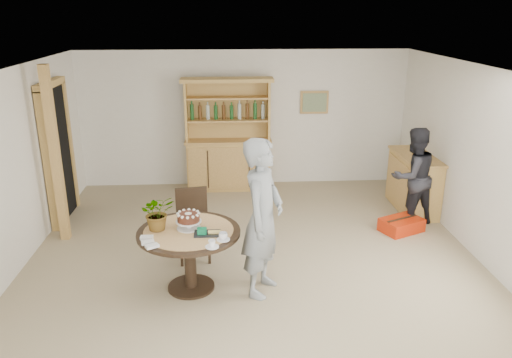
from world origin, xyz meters
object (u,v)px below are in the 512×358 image
(hutch, at_px, (228,152))
(dining_chair, at_px, (193,219))
(sideboard, at_px, (414,182))
(adult_person, at_px, (413,176))
(teen_boy, at_px, (263,218))
(red_suitcase, at_px, (401,225))
(dining_table, at_px, (189,242))

(hutch, distance_m, dining_chair, 2.75)
(hutch, height_order, dining_chair, hutch)
(sideboard, xyz_separation_m, adult_person, (-0.24, -0.54, 0.29))
(sideboard, distance_m, dining_chair, 3.83)
(hutch, distance_m, teen_boy, 3.66)
(sideboard, bearing_deg, adult_person, -114.07)
(teen_boy, bearing_deg, dining_chair, 66.63)
(hutch, bearing_deg, sideboard, -22.21)
(hutch, distance_m, red_suitcase, 3.37)
(sideboard, distance_m, red_suitcase, 1.04)
(hutch, relative_size, sideboard, 1.62)
(hutch, height_order, teen_boy, hutch)
(dining_table, distance_m, red_suitcase, 3.42)
(sideboard, relative_size, dining_chair, 1.33)
(red_suitcase, bearing_deg, teen_boy, -170.18)
(adult_person, height_order, red_suitcase, adult_person)
(red_suitcase, bearing_deg, dining_table, -179.83)
(sideboard, xyz_separation_m, dining_table, (-3.52, -2.29, 0.13))
(teen_boy, xyz_separation_m, adult_person, (2.43, 1.85, -0.17))
(red_suitcase, bearing_deg, hutch, 115.94)
(hutch, relative_size, dining_table, 1.70)
(hutch, xyz_separation_m, dining_chair, (-0.50, -2.70, -0.15))
(hutch, distance_m, sideboard, 3.29)
(hutch, xyz_separation_m, red_suitcase, (2.58, -2.10, -0.59))
(red_suitcase, bearing_deg, dining_chair, 166.22)
(dining_table, xyz_separation_m, red_suitcase, (3.06, 1.43, -0.50))
(hutch, relative_size, dining_chair, 2.16)
(adult_person, xyz_separation_m, red_suitcase, (-0.22, -0.32, -0.66))
(hutch, relative_size, adult_person, 1.34)
(teen_boy, bearing_deg, adult_person, -28.94)
(sideboard, bearing_deg, dining_table, -146.99)
(dining_table, height_order, adult_person, adult_person)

